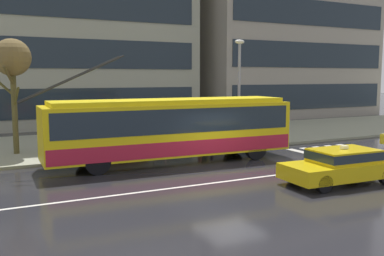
{
  "coord_description": "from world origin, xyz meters",
  "views": [
    {
      "loc": [
        -9.09,
        -14.71,
        3.91
      ],
      "look_at": [
        0.14,
        3.8,
        1.43
      ],
      "focal_mm": 40.06,
      "sensor_mm": 36.0,
      "label": 1
    }
  ],
  "objects": [
    {
      "name": "ground_plane",
      "position": [
        0.0,
        0.0,
        0.0
      ],
      "size": [
        160.0,
        160.0,
        0.0
      ],
      "primitive_type": "plane",
      "color": "#232227"
    },
    {
      "name": "sidewalk_slab",
      "position": [
        0.0,
        9.63,
        0.07
      ],
      "size": [
        80.0,
        10.0,
        0.14
      ],
      "primitive_type": "cube",
      "color": "gray",
      "rests_on": "ground_plane"
    },
    {
      "name": "crosswalk_stripe_edge_near",
      "position": [
        5.91,
        1.32,
        0.0
      ],
      "size": [
        0.44,
        4.4,
        0.01
      ],
      "primitive_type": "cube",
      "color": "beige",
      "rests_on": "ground_plane"
    },
    {
      "name": "crosswalk_stripe_inner_a",
      "position": [
        6.81,
        1.32,
        0.0
      ],
      "size": [
        0.44,
        4.4,
        0.01
      ],
      "primitive_type": "cube",
      "color": "beige",
      "rests_on": "ground_plane"
    },
    {
      "name": "crosswalk_stripe_center",
      "position": [
        7.71,
        1.32,
        0.0
      ],
      "size": [
        0.44,
        4.4,
        0.01
      ],
      "primitive_type": "cube",
      "color": "beige",
      "rests_on": "ground_plane"
    },
    {
      "name": "crosswalk_stripe_inner_b",
      "position": [
        8.61,
        1.32,
        0.0
      ],
      "size": [
        0.44,
        4.4,
        0.01
      ],
      "primitive_type": "cube",
      "color": "beige",
      "rests_on": "ground_plane"
    },
    {
      "name": "crosswalk_stripe_edge_far",
      "position": [
        9.51,
        1.32,
        0.0
      ],
      "size": [
        0.44,
        4.4,
        0.01
      ],
      "primitive_type": "cube",
      "color": "beige",
      "rests_on": "ground_plane"
    },
    {
      "name": "lane_centre_line",
      "position": [
        0.0,
        -1.2,
        0.0
      ],
      "size": [
        72.0,
        0.14,
        0.01
      ],
      "primitive_type": "cube",
      "color": "silver",
      "rests_on": "ground_plane"
    },
    {
      "name": "trolleybus",
      "position": [
        -1.27,
        3.03,
        1.6
      ],
      "size": [
        12.21,
        2.8,
        4.82
      ],
      "color": "yellow",
      "rests_on": "ground_plane"
    },
    {
      "name": "taxi_oncoming_near",
      "position": [
        2.76,
        -3.3,
        0.7
      ],
      "size": [
        4.43,
        2.02,
        1.39
      ],
      "color": "gold",
      "rests_on": "ground_plane"
    },
    {
      "name": "bus_shelter",
      "position": [
        -2.48,
        6.23,
        1.98
      ],
      "size": [
        3.95,
        1.85,
        2.4
      ],
      "color": "gray",
      "rests_on": "sidewalk_slab"
    },
    {
      "name": "pedestrian_at_shelter",
      "position": [
        2.51,
        6.01,
        1.8
      ],
      "size": [
        1.56,
        1.56,
        2.03
      ],
      "color": "#2C2D4D",
      "rests_on": "sidewalk_slab"
    },
    {
      "name": "pedestrian_approaching_curb",
      "position": [
        -0.56,
        7.39,
        1.08
      ],
      "size": [
        0.42,
        0.42,
        1.59
      ],
      "color": "#464D48",
      "rests_on": "sidewalk_slab"
    },
    {
      "name": "pedestrian_walking_past",
      "position": [
        1.53,
        5.64,
        1.1
      ],
      "size": [
        0.37,
        0.37,
        1.63
      ],
      "color": "brown",
      "rests_on": "sidewalk_slab"
    },
    {
      "name": "pedestrian_waiting_by_pole",
      "position": [
        2.87,
        7.04,
        1.74
      ],
      "size": [
        1.41,
        1.41,
        1.99
      ],
      "color": "#505241",
      "rests_on": "sidewalk_slab"
    },
    {
      "name": "street_lamp",
      "position": [
        4.09,
        5.77,
        3.65
      ],
      "size": [
        0.6,
        0.32,
        5.83
      ],
      "color": "gray",
      "rests_on": "sidewalk_slab"
    },
    {
      "name": "street_tree_bare",
      "position": [
        -7.55,
        7.83,
        4.7
      ],
      "size": [
        1.88,
        2.03,
        5.61
      ],
      "color": "brown",
      "rests_on": "sidewalk_slab"
    }
  ]
}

